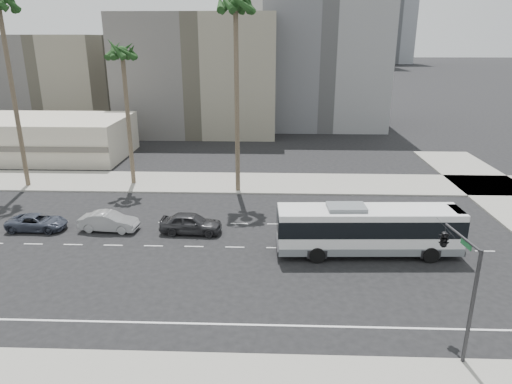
{
  "coord_description": "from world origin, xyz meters",
  "views": [
    {
      "loc": [
        -0.34,
        -30.32,
        14.51
      ],
      "look_at": [
        -1.59,
        4.0,
        2.94
      ],
      "focal_mm": 32.15,
      "sensor_mm": 36.0,
      "label": 1
    }
  ],
  "objects_px": {
    "car_c": "(37,222)",
    "palm_mid": "(122,55)",
    "car_a": "(191,223)",
    "car_b": "(109,221)",
    "palm_near": "(236,9)",
    "city_bus": "(368,229)",
    "traffic_signal": "(447,243)"
  },
  "relations": [
    {
      "from": "palm_near",
      "to": "palm_mid",
      "type": "xyz_separation_m",
      "value": [
        -11.08,
        2.0,
        -3.92
      ]
    },
    {
      "from": "car_b",
      "to": "traffic_signal",
      "type": "bearing_deg",
      "value": -114.76
    },
    {
      "from": "palm_near",
      "to": "car_b",
      "type": "bearing_deg",
      "value": -133.08
    },
    {
      "from": "city_bus",
      "to": "traffic_signal",
      "type": "height_order",
      "value": "traffic_signal"
    },
    {
      "from": "city_bus",
      "to": "car_a",
      "type": "relative_size",
      "value": 2.65
    },
    {
      "from": "car_a",
      "to": "palm_mid",
      "type": "height_order",
      "value": "palm_mid"
    },
    {
      "from": "city_bus",
      "to": "palm_mid",
      "type": "relative_size",
      "value": 0.88
    },
    {
      "from": "traffic_signal",
      "to": "palm_near",
      "type": "xyz_separation_m",
      "value": [
        -12.05,
        22.3,
        11.98
      ]
    },
    {
      "from": "traffic_signal",
      "to": "car_a",
      "type": "bearing_deg",
      "value": 134.18
    },
    {
      "from": "car_c",
      "to": "traffic_signal",
      "type": "distance_m",
      "value": 30.15
    },
    {
      "from": "car_a",
      "to": "car_b",
      "type": "distance_m",
      "value": 6.56
    },
    {
      "from": "car_a",
      "to": "palm_near",
      "type": "bearing_deg",
      "value": -12.72
    },
    {
      "from": "palm_mid",
      "to": "car_a",
      "type": "bearing_deg",
      "value": -56.54
    },
    {
      "from": "car_a",
      "to": "traffic_signal",
      "type": "height_order",
      "value": "traffic_signal"
    },
    {
      "from": "traffic_signal",
      "to": "car_b",
      "type": "bearing_deg",
      "value": 143.26
    },
    {
      "from": "palm_mid",
      "to": "city_bus",
      "type": "bearing_deg",
      "value": -36.2
    },
    {
      "from": "palm_near",
      "to": "car_c",
      "type": "bearing_deg",
      "value": -146.19
    },
    {
      "from": "city_bus",
      "to": "car_c",
      "type": "bearing_deg",
      "value": 170.23
    },
    {
      "from": "car_c",
      "to": "palm_near",
      "type": "distance_m",
      "value": 24.49
    },
    {
      "from": "car_a",
      "to": "palm_mid",
      "type": "bearing_deg",
      "value": 36.44
    },
    {
      "from": "city_bus",
      "to": "car_b",
      "type": "bearing_deg",
      "value": 167.85
    },
    {
      "from": "car_a",
      "to": "car_c",
      "type": "xyz_separation_m",
      "value": [
        -12.31,
        0.16,
        -0.18
      ]
    },
    {
      "from": "traffic_signal",
      "to": "palm_near",
      "type": "distance_m",
      "value": 28.03
    },
    {
      "from": "car_b",
      "to": "palm_near",
      "type": "bearing_deg",
      "value": -38.34
    },
    {
      "from": "car_c",
      "to": "palm_mid",
      "type": "distance_m",
      "value": 17.83
    },
    {
      "from": "car_a",
      "to": "car_b",
      "type": "bearing_deg",
      "value": 90.92
    },
    {
      "from": "traffic_signal",
      "to": "palm_mid",
      "type": "distance_m",
      "value": 34.5
    },
    {
      "from": "car_b",
      "to": "car_c",
      "type": "relative_size",
      "value": 1.0
    },
    {
      "from": "city_bus",
      "to": "car_a",
      "type": "bearing_deg",
      "value": 164.06
    },
    {
      "from": "car_a",
      "to": "palm_near",
      "type": "relative_size",
      "value": 0.26
    },
    {
      "from": "car_a",
      "to": "car_c",
      "type": "distance_m",
      "value": 12.32
    },
    {
      "from": "city_bus",
      "to": "car_c",
      "type": "distance_m",
      "value": 25.61
    }
  ]
}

